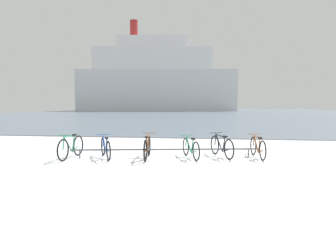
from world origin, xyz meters
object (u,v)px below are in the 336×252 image
object	(u,v)px
ferry_ship	(156,81)
bicycle_3	(191,148)
bicycle_1	(106,148)
bicycle_0	(71,147)
bicycle_2	(147,148)
bicycle_5	(258,147)
bicycle_4	(221,146)

from	to	relation	value
ferry_ship	bicycle_3	bearing A→B (deg)	-78.99
bicycle_1	bicycle_0	bearing A→B (deg)	-169.97
bicycle_1	bicycle_2	distance (m)	1.41
bicycle_1	bicycle_5	distance (m)	5.13
bicycle_4	bicycle_5	bearing A→B (deg)	1.08
bicycle_3	ferry_ship	distance (m)	73.66
bicycle_1	bicycle_3	distance (m)	2.86
bicycle_2	ferry_ship	bearing A→B (deg)	99.87
bicycle_0	bicycle_1	bearing A→B (deg)	10.03
bicycle_1	bicycle_2	size ratio (longest dim) A/B	0.83
ferry_ship	bicycle_2	bearing A→B (deg)	-80.13
bicycle_5	ferry_ship	size ratio (longest dim) A/B	0.04
bicycle_2	bicycle_3	size ratio (longest dim) A/B	1.13
bicycle_4	bicycle_5	xyz separation A→B (m)	(1.21, 0.02, -0.01)
bicycle_5	bicycle_1	bearing A→B (deg)	-171.40
bicycle_1	bicycle_4	world-z (taller)	bicycle_4
bicycle_3	bicycle_5	size ratio (longest dim) A/B	0.93
bicycle_3	bicycle_1	bearing A→B (deg)	-171.87
bicycle_0	ferry_ship	xyz separation A→B (m)	(-10.02, 72.45, 8.21)
bicycle_0	bicycle_2	bearing A→B (deg)	5.94
bicycle_3	bicycle_2	bearing A→B (deg)	-166.51
bicycle_0	bicycle_5	distance (m)	6.27
ferry_ship	bicycle_1	bearing A→B (deg)	-81.23
bicycle_3	bicycle_5	bearing A→B (deg)	9.19
bicycle_1	ferry_ship	distance (m)	73.57
bicycle_5	ferry_ship	distance (m)	73.76
bicycle_1	bicycle_5	size ratio (longest dim) A/B	0.87
bicycle_0	bicycle_5	world-z (taller)	bicycle_0
bicycle_1	ferry_ship	size ratio (longest dim) A/B	0.03
bicycle_3	ferry_ship	size ratio (longest dim) A/B	0.03
bicycle_4	bicycle_5	size ratio (longest dim) A/B	0.98
bicycle_2	bicycle_4	size ratio (longest dim) A/B	1.08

